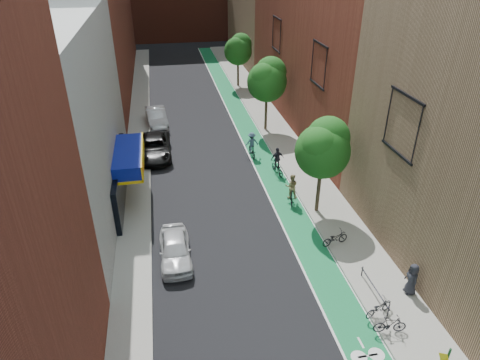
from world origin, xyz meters
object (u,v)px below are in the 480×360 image
cyclist_lane_mid (277,164)px  pedestrian (412,279)px  cyclist_lane_near (291,191)px  cyclist_lane_far (252,146)px  parked_car_white (175,249)px  parked_car_black (154,147)px  parked_car_silver (157,117)px

cyclist_lane_mid → pedestrian: size_ratio=1.21×
cyclist_lane_near → cyclist_lane_far: bearing=-68.9°
parked_car_white → cyclist_lane_mid: cyclist_lane_mid is taller
pedestrian → cyclist_lane_near: bearing=-158.4°
parked_car_black → parked_car_silver: (0.30, 6.76, 0.03)m
parked_car_white → parked_car_black: 13.49m
cyclist_lane_near → cyclist_lane_far: 7.53m
parked_car_white → cyclist_lane_far: bearing=59.8°
cyclist_lane_near → cyclist_lane_mid: 4.18m
parked_car_silver → parked_car_white: bearing=-94.1°
parked_car_silver → cyclist_lane_mid: bearing=-58.6°
parked_car_white → cyclist_lane_near: (7.97, 4.53, 0.16)m
cyclist_lane_near → pedestrian: 9.97m
parked_car_black → parked_car_silver: bearing=87.7°
parked_car_white → parked_car_silver: size_ratio=0.85×
parked_car_silver → parked_car_black: bearing=-98.4°
cyclist_lane_near → cyclist_lane_mid: size_ratio=1.00×
parked_car_black → cyclist_lane_near: size_ratio=2.71×
cyclist_lane_far → pedestrian: 17.42m
parked_car_white → pedestrian: bearing=-23.7°
parked_car_black → cyclist_lane_near: (8.90, -8.93, 0.08)m
parked_car_black → cyclist_lane_far: cyclist_lane_far is taller
cyclist_lane_near → cyclist_lane_far: cyclist_lane_near is taller
parked_car_black → cyclist_lane_mid: cyclist_lane_mid is taller
parked_car_white → parked_car_black: bearing=93.6°
parked_car_silver → cyclist_lane_far: cyclist_lane_far is taller
cyclist_lane_far → pedestrian: bearing=100.8°
parked_car_white → cyclist_lane_mid: (8.13, 8.70, 0.07)m
parked_car_white → cyclist_lane_far: (6.87, 11.97, 0.20)m
parked_car_silver → cyclist_lane_mid: 14.47m
parked_car_white → cyclist_lane_near: cyclist_lane_near is taller
cyclist_lane_near → cyclist_lane_mid: (0.16, 4.18, -0.09)m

